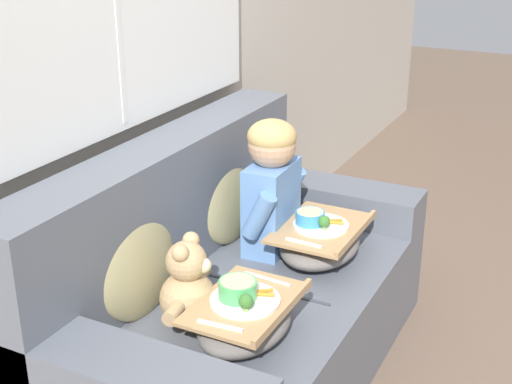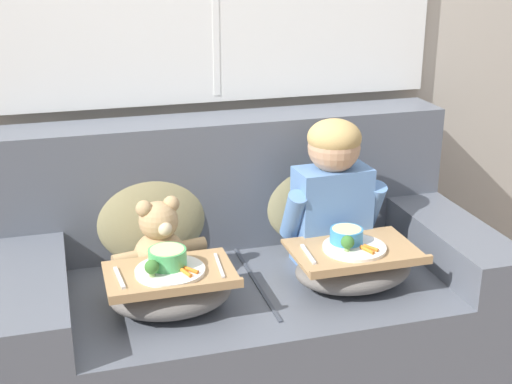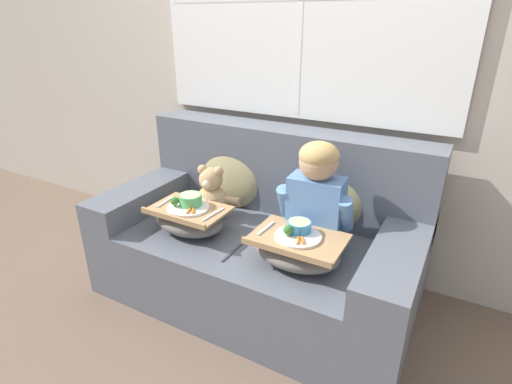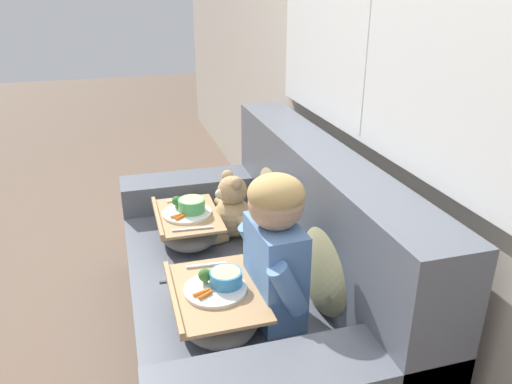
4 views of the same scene
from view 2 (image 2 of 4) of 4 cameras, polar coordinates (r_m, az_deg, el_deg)
ground_plane at (r=2.70m, az=-0.35°, el=-14.35°), size 14.00×14.00×0.00m
couch at (r=2.59m, az=-0.80°, el=-7.72°), size 1.67×0.88×0.89m
throw_pillow_behind_child at (r=2.72m, az=4.43°, el=0.01°), size 0.40×0.19×0.42m
throw_pillow_behind_teddy at (r=2.58m, az=-8.48°, el=-1.28°), size 0.42×0.20×0.44m
child_figure at (r=2.51m, az=6.15°, el=0.52°), size 0.38×0.19×0.53m
teddy_bear at (r=2.41m, az=-7.67°, el=-4.44°), size 0.33×0.24×0.30m
lap_tray_child at (r=2.41m, az=7.78°, el=-5.85°), size 0.42×0.30×0.20m
lap_tray_teddy at (r=2.25m, az=-6.84°, el=-7.69°), size 0.40×0.27×0.20m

